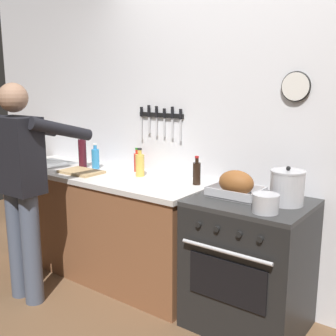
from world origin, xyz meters
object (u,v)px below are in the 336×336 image
(cutting_board, at_px, (81,172))
(bottle_hot_sauce, at_px, (137,162))
(person_cook, at_px, (22,180))
(bottle_wine_red, at_px, (82,153))
(saucepan, at_px, (266,203))
(bottle_cooking_oil, at_px, (140,165))
(bottle_soy_sauce, at_px, (197,173))
(stove, at_px, (249,264))
(bottle_dish_soap, at_px, (95,158))
(stock_pot, at_px, (287,187))
(roasting_pan, at_px, (236,185))

(cutting_board, relative_size, bottle_hot_sauce, 1.74)
(cutting_board, height_order, bottle_hot_sauce, bottle_hot_sauce)
(person_cook, bearing_deg, bottle_wine_red, 16.36)
(saucepan, relative_size, bottle_hot_sauce, 0.76)
(bottle_cooking_oil, bearing_deg, bottle_wine_red, -175.13)
(bottle_cooking_oil, height_order, bottle_wine_red, bottle_wine_red)
(person_cook, xyz_separation_m, bottle_soy_sauce, (1.01, 0.83, 0.04))
(stove, relative_size, person_cook, 0.54)
(bottle_dish_soap, height_order, bottle_wine_red, bottle_wine_red)
(stock_pot, distance_m, bottle_hot_sauce, 1.42)
(person_cook, xyz_separation_m, roasting_pan, (1.40, 0.71, 0.03))
(bottle_hot_sauce, relative_size, bottle_dish_soap, 0.91)
(bottle_hot_sauce, bearing_deg, bottle_soy_sauce, -6.86)
(bottle_hot_sauce, bearing_deg, person_cook, -110.58)
(bottle_soy_sauce, bearing_deg, stock_pot, -7.33)
(saucepan, bearing_deg, roasting_pan, 145.43)
(roasting_pan, relative_size, stock_pot, 1.42)
(person_cook, xyz_separation_m, bottle_dish_soap, (-0.04, 0.78, 0.04))
(cutting_board, bearing_deg, roasting_pan, 5.19)
(roasting_pan, relative_size, bottle_hot_sauce, 1.70)
(bottle_soy_sauce, bearing_deg, stove, -15.85)
(stove, distance_m, roasting_pan, 0.55)
(stock_pot, distance_m, bottle_wine_red, 1.90)
(stove, distance_m, cutting_board, 1.61)
(bottle_dish_soap, distance_m, bottle_wine_red, 0.13)
(saucepan, bearing_deg, bottle_wine_red, 172.70)
(stock_pot, distance_m, bottle_dish_soap, 1.79)
(saucepan, bearing_deg, bottle_cooking_oil, 166.62)
(stove, relative_size, bottle_hot_sauce, 4.35)
(roasting_pan, distance_m, stock_pot, 0.35)
(stove, height_order, roasting_pan, roasting_pan)
(bottle_hot_sauce, bearing_deg, roasting_pan, -10.75)
(saucepan, bearing_deg, stove, 133.67)
(stove, relative_size, bottle_soy_sauce, 4.11)
(cutting_board, relative_size, bottle_dish_soap, 1.57)
(person_cook, height_order, bottle_wine_red, person_cook)
(saucepan, distance_m, cutting_board, 1.72)
(person_cook, bearing_deg, bottle_cooking_oil, -26.79)
(cutting_board, height_order, bottle_dish_soap, bottle_dish_soap)
(bottle_wine_red, bearing_deg, stove, -1.89)
(cutting_board, relative_size, bottle_soy_sauce, 1.64)
(bottle_cooking_oil, bearing_deg, bottle_hot_sauce, 139.35)
(bottle_dish_soap, relative_size, bottle_cooking_oil, 0.97)
(stove, relative_size, saucepan, 5.69)
(stove, distance_m, bottle_soy_sauce, 0.77)
(roasting_pan, relative_size, bottle_dish_soap, 1.54)
(saucepan, distance_m, bottle_hot_sauce, 1.43)
(saucepan, relative_size, cutting_board, 0.44)
(stove, bearing_deg, bottle_wine_red, 178.11)
(stove, height_order, bottle_hot_sauce, bottle_hot_sauce)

